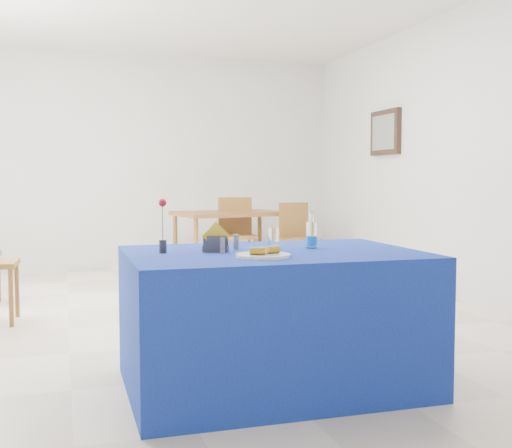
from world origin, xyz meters
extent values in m
plane|color=beige|center=(0.00, 0.00, 0.00)|extent=(7.00, 7.00, 0.00)
plane|color=silver|center=(0.00, 3.50, 1.40)|extent=(5.00, 0.00, 5.00)
plane|color=silver|center=(0.00, -3.50, 1.40)|extent=(5.00, 0.00, 5.00)
plane|color=silver|center=(2.50, 0.00, 1.40)|extent=(0.00, 7.00, 7.00)
cube|color=black|center=(2.47, 1.60, 1.70)|extent=(0.06, 0.64, 0.52)
cube|color=#998C66|center=(2.44, 1.60, 1.70)|extent=(0.02, 0.52, 0.40)
cylinder|color=white|center=(-0.15, -2.02, 0.77)|extent=(0.28, 0.28, 0.01)
cylinder|color=white|center=(-0.02, -1.78, 0.82)|extent=(0.06, 0.06, 0.13)
cylinder|color=gray|center=(-0.30, -1.77, 0.80)|extent=(0.03, 0.03, 0.08)
cylinder|color=slate|center=(-0.20, -1.64, 0.80)|extent=(0.03, 0.03, 0.08)
cube|color=navy|center=(-0.02, -1.79, 0.38)|extent=(1.60, 1.10, 0.76)
cylinder|color=white|center=(0.24, -1.69, 0.83)|extent=(0.06, 0.06, 0.15)
cylinder|color=blue|center=(0.24, -1.69, 0.80)|extent=(0.07, 0.07, 0.06)
cylinder|color=white|center=(0.24, -1.69, 0.94)|extent=(0.03, 0.03, 0.05)
cylinder|color=silver|center=(0.24, -1.69, 0.97)|extent=(0.03, 0.03, 0.01)
cube|color=#37363B|center=(-0.34, -1.73, 0.78)|extent=(0.15, 0.10, 0.03)
cube|color=#333338|center=(-0.35, -1.76, 0.81)|extent=(0.12, 0.05, 0.09)
cube|color=#37383C|center=(-0.33, -1.71, 0.81)|extent=(0.12, 0.05, 0.09)
cube|color=gold|center=(-0.34, -1.73, 0.85)|extent=(0.16, 0.02, 0.16)
cylinder|color=#232328|center=(-0.62, -1.70, 0.80)|extent=(0.04, 0.04, 0.07)
cylinder|color=#1C6E1B|center=(-0.62, -1.70, 0.91)|extent=(0.01, 0.01, 0.22)
sphere|color=red|center=(-0.62, -1.70, 1.03)|extent=(0.04, 0.04, 0.04)
cube|color=brown|center=(0.86, 2.61, 0.73)|extent=(1.45, 1.07, 0.05)
cylinder|color=brown|center=(0.34, 2.16, 0.35)|extent=(0.06, 0.06, 0.71)
cylinder|color=olive|center=(1.52, 2.38, 0.35)|extent=(0.06, 0.06, 0.71)
cylinder|color=brown|center=(0.21, 2.85, 0.35)|extent=(0.06, 0.06, 0.71)
cylinder|color=brown|center=(1.39, 3.07, 0.35)|extent=(0.06, 0.06, 0.71)
cylinder|color=brown|center=(0.70, 2.17, 0.22)|extent=(0.04, 0.04, 0.45)
cylinder|color=brown|center=(1.05, 2.14, 0.22)|extent=(0.04, 0.04, 0.45)
cylinder|color=brown|center=(0.72, 2.53, 0.22)|extent=(0.04, 0.04, 0.45)
cylinder|color=brown|center=(1.08, 2.50, 0.22)|extent=(0.04, 0.04, 0.45)
cube|color=brown|center=(0.89, 2.33, 0.46)|extent=(0.45, 0.45, 0.04)
cube|color=brown|center=(0.90, 2.52, 0.71)|extent=(0.42, 0.07, 0.46)
cylinder|color=brown|center=(1.46, 1.85, 0.21)|extent=(0.03, 0.03, 0.42)
cylinder|color=brown|center=(1.79, 1.91, 0.21)|extent=(0.03, 0.03, 0.42)
cylinder|color=brown|center=(1.40, 2.18, 0.21)|extent=(0.03, 0.03, 0.42)
cylinder|color=brown|center=(1.73, 2.24, 0.21)|extent=(0.03, 0.03, 0.42)
cube|color=brown|center=(1.59, 2.04, 0.43)|extent=(0.45, 0.45, 0.04)
cube|color=brown|center=(1.56, 2.22, 0.66)|extent=(0.39, 0.10, 0.43)
cylinder|color=brown|center=(-1.54, 0.16, 0.23)|extent=(0.04, 0.04, 0.46)
cylinder|color=brown|center=(-1.52, 0.53, 0.23)|extent=(0.04, 0.04, 0.46)
cylinder|color=gold|center=(-0.19, -2.05, 0.80)|extent=(0.09, 0.07, 0.04)
cylinder|color=beige|center=(-0.15, -2.07, 0.80)|extent=(0.01, 0.03, 0.03)
cylinder|color=gold|center=(-0.10, -2.02, 0.80)|extent=(0.09, 0.06, 0.04)
cylinder|color=beige|center=(-0.06, -2.00, 0.80)|extent=(0.01, 0.03, 0.03)
camera|label=1|loc=(-1.13, -5.15, 1.16)|focal=45.00mm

